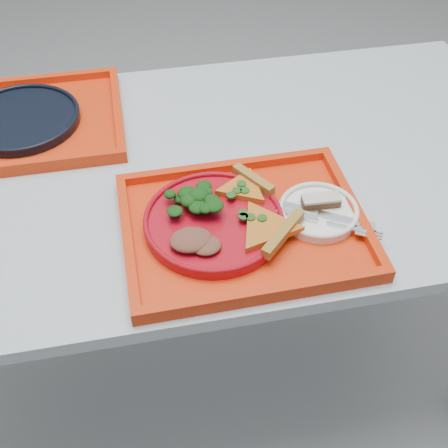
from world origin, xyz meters
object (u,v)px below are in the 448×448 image
Objects in this scene: dinner_plate at (214,223)px; dessert_bar at (321,201)px; tray_far at (24,125)px; navy_plate at (22,120)px; tray_main at (244,228)px.

dessert_bar reaches higher than dinner_plate.
tray_far is at bearing 147.67° from dessert_bar.
navy_plate is at bearing 147.67° from dessert_bar.
tray_main is 0.60m from navy_plate.
dessert_bar reaches higher than tray_main.
dinner_plate is 1.00× the size of navy_plate.
dessert_bar is at bearing 4.66° from tray_main.
tray_main is 1.73× the size of dinner_plate.
dessert_bar reaches higher than tray_far.
tray_main is 0.06m from dinner_plate.
dessert_bar is (0.15, 0.01, 0.03)m from tray_main.
tray_far is at bearing 134.92° from tray_main.
navy_plate is at bearing 0.00° from tray_far.
navy_plate is (-0.37, 0.41, -0.00)m from dinner_plate.
navy_plate is at bearing 134.92° from tray_main.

